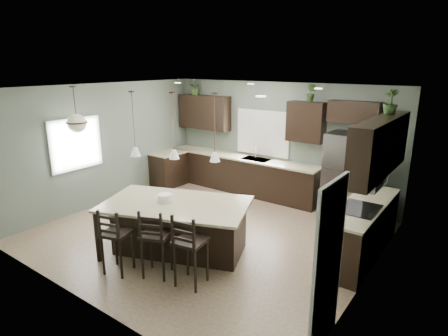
% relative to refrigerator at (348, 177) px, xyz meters
% --- Properties ---
extents(ground, '(6.00, 6.00, 0.00)m').
position_rel_refrigerator_xyz_m(ground, '(-1.92, -2.30, -0.93)').
color(ground, '#9E8466').
rests_on(ground, ground).
extents(pantry_door, '(0.04, 0.82, 2.04)m').
position_rel_refrigerator_xyz_m(pantry_door, '(1.05, -3.85, 0.09)').
color(pantry_door, white).
rests_on(pantry_door, ground).
extents(window_back, '(1.35, 0.02, 1.00)m').
position_rel_refrigerator_xyz_m(window_back, '(-2.32, 0.43, 0.62)').
color(window_back, white).
rests_on(window_back, room_shell).
extents(window_left, '(0.02, 1.10, 1.00)m').
position_rel_refrigerator_xyz_m(window_left, '(-4.91, -3.10, 0.62)').
color(window_left, white).
rests_on(window_left, room_shell).
extents(left_return_cabs, '(0.60, 0.90, 0.90)m').
position_rel_refrigerator_xyz_m(left_return_cabs, '(-4.62, -0.60, -0.48)').
color(left_return_cabs, black).
rests_on(left_return_cabs, ground).
extents(left_return_countertop, '(0.66, 0.96, 0.04)m').
position_rel_refrigerator_xyz_m(left_return_countertop, '(-4.60, -0.60, -0.01)').
color(left_return_countertop, beige).
rests_on(left_return_countertop, left_return_cabs).
extents(back_lower_cabs, '(4.20, 0.60, 0.90)m').
position_rel_refrigerator_xyz_m(back_lower_cabs, '(-2.77, 0.15, -0.48)').
color(back_lower_cabs, black).
rests_on(back_lower_cabs, ground).
extents(back_countertop, '(4.20, 0.66, 0.04)m').
position_rel_refrigerator_xyz_m(back_countertop, '(-2.77, 0.13, -0.01)').
color(back_countertop, beige).
rests_on(back_countertop, back_lower_cabs).
extents(sink_inset, '(0.70, 0.45, 0.01)m').
position_rel_refrigerator_xyz_m(sink_inset, '(-2.32, 0.13, 0.01)').
color(sink_inset, gray).
rests_on(sink_inset, back_countertop).
extents(faucet, '(0.02, 0.02, 0.28)m').
position_rel_refrigerator_xyz_m(faucet, '(-2.32, 0.10, 0.16)').
color(faucet, silver).
rests_on(faucet, back_countertop).
extents(back_upper_left, '(1.55, 0.34, 0.90)m').
position_rel_refrigerator_xyz_m(back_upper_left, '(-4.07, 0.28, 1.02)').
color(back_upper_left, black).
rests_on(back_upper_left, room_shell).
extents(back_upper_right, '(0.85, 0.34, 0.90)m').
position_rel_refrigerator_xyz_m(back_upper_right, '(-1.12, 0.28, 1.02)').
color(back_upper_right, black).
rests_on(back_upper_right, room_shell).
extents(fridge_header, '(1.05, 0.34, 0.45)m').
position_rel_refrigerator_xyz_m(fridge_header, '(-0.07, 0.28, 1.32)').
color(fridge_header, black).
rests_on(fridge_header, room_shell).
extents(right_lower_cabs, '(0.60, 2.35, 0.90)m').
position_rel_refrigerator_xyz_m(right_lower_cabs, '(0.78, -1.43, -0.48)').
color(right_lower_cabs, black).
rests_on(right_lower_cabs, ground).
extents(right_countertop, '(0.66, 2.35, 0.04)m').
position_rel_refrigerator_xyz_m(right_countertop, '(0.76, -1.43, -0.01)').
color(right_countertop, beige).
rests_on(right_countertop, right_lower_cabs).
extents(cooktop, '(0.58, 0.75, 0.02)m').
position_rel_refrigerator_xyz_m(cooktop, '(0.76, -1.70, 0.02)').
color(cooktop, black).
rests_on(cooktop, right_countertop).
extents(wall_oven_front, '(0.01, 0.72, 0.60)m').
position_rel_refrigerator_xyz_m(wall_oven_front, '(0.47, -1.70, -0.48)').
color(wall_oven_front, gray).
rests_on(wall_oven_front, right_lower_cabs).
extents(right_upper_cabs, '(0.34, 2.35, 0.90)m').
position_rel_refrigerator_xyz_m(right_upper_cabs, '(0.91, -1.43, 1.02)').
color(right_upper_cabs, black).
rests_on(right_upper_cabs, room_shell).
extents(microwave, '(0.40, 0.75, 0.40)m').
position_rel_refrigerator_xyz_m(microwave, '(0.86, -1.70, 0.62)').
color(microwave, gray).
rests_on(microwave, right_upper_cabs).
extents(refrigerator, '(0.90, 0.74, 1.85)m').
position_rel_refrigerator_xyz_m(refrigerator, '(0.00, 0.00, 0.00)').
color(refrigerator, gray).
rests_on(refrigerator, ground).
extents(kitchen_island, '(2.80, 2.19, 0.92)m').
position_rel_refrigerator_xyz_m(kitchen_island, '(-1.87, -3.24, -0.46)').
color(kitchen_island, black).
rests_on(kitchen_island, ground).
extents(serving_dish, '(0.24, 0.24, 0.14)m').
position_rel_refrigerator_xyz_m(serving_dish, '(-2.06, -3.31, 0.07)').
color(serving_dish, white).
rests_on(serving_dish, kitchen_island).
extents(bar_stool_left, '(0.51, 0.51, 1.11)m').
position_rel_refrigerator_xyz_m(bar_stool_left, '(-2.18, -4.26, -0.37)').
color(bar_stool_left, black).
rests_on(bar_stool_left, ground).
extents(bar_stool_center, '(0.55, 0.55, 1.14)m').
position_rel_refrigerator_xyz_m(bar_stool_center, '(-1.62, -3.96, -0.36)').
color(bar_stool_center, black).
rests_on(bar_stool_center, ground).
extents(bar_stool_right, '(0.50, 0.50, 1.16)m').
position_rel_refrigerator_xyz_m(bar_stool_right, '(-1.01, -3.84, -0.34)').
color(bar_stool_right, black).
rests_on(bar_stool_right, ground).
extents(pendant_left, '(0.17, 0.17, 1.10)m').
position_rel_refrigerator_xyz_m(pendant_left, '(-2.52, -3.49, 1.32)').
color(pendant_left, white).
rests_on(pendant_left, room_shell).
extents(pendant_center, '(0.17, 0.17, 1.10)m').
position_rel_refrigerator_xyz_m(pendant_center, '(-1.87, -3.24, 1.32)').
color(pendant_center, silver).
rests_on(pendant_center, room_shell).
extents(pendant_right, '(0.17, 0.17, 1.10)m').
position_rel_refrigerator_xyz_m(pendant_right, '(-1.22, -2.98, 1.32)').
color(pendant_right, silver).
rests_on(pendant_right, room_shell).
extents(chandelier, '(0.42, 0.42, 0.94)m').
position_rel_refrigerator_xyz_m(chandelier, '(-4.52, -3.26, 1.41)').
color(chandelier, '#F9F3CC').
rests_on(chandelier, room_shell).
extents(plant_back_left, '(0.41, 0.38, 0.37)m').
position_rel_refrigerator_xyz_m(plant_back_left, '(-4.34, 0.25, 1.66)').
color(plant_back_left, '#3B5A27').
rests_on(plant_back_left, back_upper_left).
extents(plant_back_right, '(0.25, 0.22, 0.39)m').
position_rel_refrigerator_xyz_m(plant_back_right, '(-1.03, 0.25, 1.67)').
color(plant_back_right, '#2D4A20').
rests_on(plant_back_right, back_upper_right).
extents(plant_right_wall, '(0.30, 0.30, 0.41)m').
position_rel_refrigerator_xyz_m(plant_right_wall, '(0.88, -0.94, 1.68)').
color(plant_right_wall, '#2A471F').
rests_on(plant_right_wall, right_upper_cabs).
extents(room_shell, '(6.00, 6.00, 6.00)m').
position_rel_refrigerator_xyz_m(room_shell, '(-1.92, -2.30, 0.77)').
color(room_shell, slate).
rests_on(room_shell, ground).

